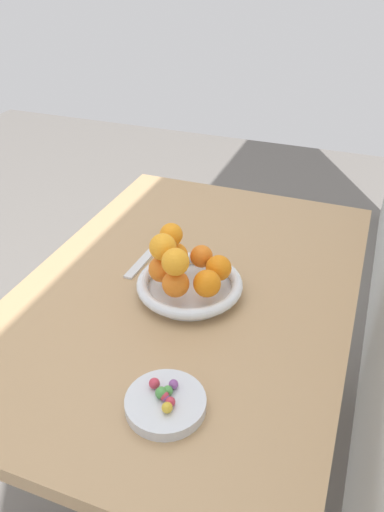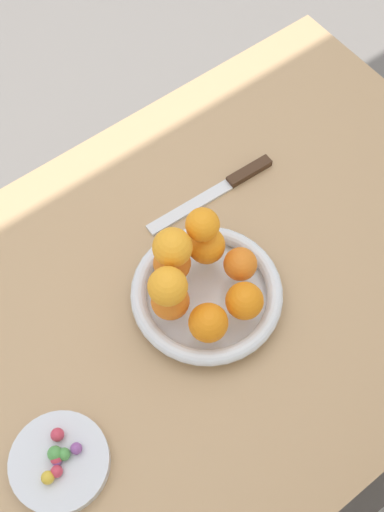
{
  "view_description": "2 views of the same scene",
  "coord_description": "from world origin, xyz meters",
  "px_view_note": "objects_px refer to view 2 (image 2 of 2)",
  "views": [
    {
      "loc": [
        0.88,
        0.34,
        1.44
      ],
      "look_at": [
        0.03,
        0.02,
        0.85
      ],
      "focal_mm": 35.0,
      "sensor_mm": 36.0,
      "label": 1
    },
    {
      "loc": [
        0.3,
        0.34,
        1.69
      ],
      "look_at": [
        0.03,
        -0.02,
        0.84
      ],
      "focal_mm": 45.0,
      "sensor_mm": 36.0,
      "label": 2
    }
  ],
  "objects_px": {
    "orange_2": "(170,301)",
    "candy_ball_2": "(76,448)",
    "candy_ball_0": "(48,478)",
    "candy_ball_4": "(57,471)",
    "candy_dish": "(60,462)",
    "orange_0": "(206,245)",
    "orange_4": "(245,300)",
    "orange_3": "(208,323)",
    "dining_table": "(212,307)",
    "candy_ball_3": "(55,454)",
    "orange_8": "(202,225)",
    "candy_ball_1": "(57,435)",
    "orange_6": "(172,247)",
    "orange_5": "(240,264)",
    "knife": "(222,188)",
    "orange_1": "(172,263)",
    "candy_ball_7": "(64,454)",
    "orange_7": "(168,286)",
    "candy_ball_5": "(56,459)",
    "candy_ball_6": "(57,461)"
  },
  "relations": [
    {
      "from": "orange_4",
      "to": "orange_3",
      "type": "bearing_deg",
      "value": -3.92
    },
    {
      "from": "candy_ball_5",
      "to": "candy_ball_4",
      "type": "bearing_deg",
      "value": 60.77
    },
    {
      "from": "orange_2",
      "to": "candy_ball_2",
      "type": "height_order",
      "value": "orange_2"
    },
    {
      "from": "candy_ball_1",
      "to": "candy_ball_2",
      "type": "height_order",
      "value": "candy_ball_1"
    },
    {
      "from": "candy_ball_1",
      "to": "candy_ball_4",
      "type": "relative_size",
      "value": 1.14
    },
    {
      "from": "orange_2",
      "to": "candy_ball_7",
      "type": "relative_size",
      "value": 3.23
    },
    {
      "from": "orange_5",
      "to": "candy_ball_7",
      "type": "relative_size",
      "value": 2.91
    },
    {
      "from": "orange_2",
      "to": "orange_5",
      "type": "relative_size",
      "value": 1.11
    },
    {
      "from": "orange_0",
      "to": "candy_ball_1",
      "type": "bearing_deg",
      "value": 16.27
    },
    {
      "from": "orange_0",
      "to": "candy_ball_3",
      "type": "bearing_deg",
      "value": 18.56
    },
    {
      "from": "orange_2",
      "to": "candy_ball_2",
      "type": "relative_size",
      "value": 3.45
    },
    {
      "from": "candy_dish",
      "to": "orange_6",
      "type": "xyz_separation_m",
      "value": [
        -0.3,
        -0.13,
        0.12
      ]
    },
    {
      "from": "orange_8",
      "to": "candy_ball_6",
      "type": "distance_m",
      "value": 0.4
    },
    {
      "from": "candy_ball_2",
      "to": "orange_1",
      "type": "bearing_deg",
      "value": -152.76
    },
    {
      "from": "candy_ball_7",
      "to": "orange_5",
      "type": "bearing_deg",
      "value": -169.12
    },
    {
      "from": "orange_7",
      "to": "orange_6",
      "type": "bearing_deg",
      "value": -132.37
    },
    {
      "from": "orange_4",
      "to": "orange_8",
      "type": "xyz_separation_m",
      "value": [
        -0.01,
        -0.12,
        0.06
      ]
    },
    {
      "from": "orange_6",
      "to": "knife",
      "type": "distance_m",
      "value": 0.24
    },
    {
      "from": "orange_6",
      "to": "candy_ball_0",
      "type": "bearing_deg",
      "value": 24.1
    },
    {
      "from": "dining_table",
      "to": "orange_3",
      "type": "distance_m",
      "value": 0.18
    },
    {
      "from": "orange_7",
      "to": "candy_ball_2",
      "type": "xyz_separation_m",
      "value": [
        0.23,
        0.09,
        -0.1
      ]
    },
    {
      "from": "candy_ball_0",
      "to": "candy_ball_4",
      "type": "relative_size",
      "value": 1.1
    },
    {
      "from": "orange_0",
      "to": "orange_6",
      "type": "xyz_separation_m",
      "value": [
        0.06,
        -0.0,
        0.06
      ]
    },
    {
      "from": "dining_table",
      "to": "candy_ball_3",
      "type": "distance_m",
      "value": 0.38
    },
    {
      "from": "candy_dish",
      "to": "orange_0",
      "type": "distance_m",
      "value": 0.39
    },
    {
      "from": "orange_0",
      "to": "candy_ball_1",
      "type": "xyz_separation_m",
      "value": [
        0.34,
        0.1,
        -0.04
      ]
    },
    {
      "from": "candy_ball_3",
      "to": "candy_ball_7",
      "type": "relative_size",
      "value": 1.18
    },
    {
      "from": "orange_1",
      "to": "orange_2",
      "type": "bearing_deg",
      "value": 51.34
    },
    {
      "from": "orange_1",
      "to": "knife",
      "type": "bearing_deg",
      "value": -151.38
    },
    {
      "from": "orange_8",
      "to": "candy_ball_5",
      "type": "xyz_separation_m",
      "value": [
        0.36,
        0.13,
        -0.1
      ]
    },
    {
      "from": "orange_0",
      "to": "orange_7",
      "type": "xyz_separation_m",
      "value": [
        0.11,
        0.05,
        0.06
      ]
    },
    {
      "from": "orange_2",
      "to": "orange_7",
      "type": "xyz_separation_m",
      "value": [
        0.0,
        0.0,
        0.06
      ]
    },
    {
      "from": "candy_ball_1",
      "to": "orange_4",
      "type": "bearing_deg",
      "value": 178.25
    },
    {
      "from": "orange_6",
      "to": "orange_7",
      "type": "height_order",
      "value": "orange_6"
    },
    {
      "from": "candy_dish",
      "to": "orange_8",
      "type": "relative_size",
      "value": 2.7
    },
    {
      "from": "orange_3",
      "to": "orange_8",
      "type": "height_order",
      "value": "orange_8"
    },
    {
      "from": "orange_2",
      "to": "candy_ball_3",
      "type": "bearing_deg",
      "value": 16.79
    },
    {
      "from": "orange_1",
      "to": "orange_6",
      "type": "xyz_separation_m",
      "value": [
        0.0,
        0.01,
        0.06
      ]
    },
    {
      "from": "orange_5",
      "to": "candy_ball_3",
      "type": "relative_size",
      "value": 2.46
    },
    {
      "from": "candy_dish",
      "to": "orange_0",
      "type": "relative_size",
      "value": 2.37
    },
    {
      "from": "orange_6",
      "to": "candy_ball_5",
      "type": "relative_size",
      "value": 3.5
    },
    {
      "from": "candy_ball_4",
      "to": "orange_1",
      "type": "bearing_deg",
      "value": -154.18
    },
    {
      "from": "orange_2",
      "to": "orange_3",
      "type": "height_order",
      "value": "same"
    },
    {
      "from": "orange_5",
      "to": "candy_ball_0",
      "type": "height_order",
      "value": "orange_5"
    },
    {
      "from": "orange_4",
      "to": "orange_5",
      "type": "bearing_deg",
      "value": -122.32
    },
    {
      "from": "orange_4",
      "to": "orange_1",
      "type": "bearing_deg",
      "value": -66.38
    },
    {
      "from": "orange_1",
      "to": "orange_3",
      "type": "relative_size",
      "value": 0.99
    },
    {
      "from": "candy_dish",
      "to": "candy_ball_2",
      "type": "bearing_deg",
      "value": 173.59
    },
    {
      "from": "orange_3",
      "to": "knife",
      "type": "bearing_deg",
      "value": -132.76
    },
    {
      "from": "dining_table",
      "to": "orange_8",
      "type": "relative_size",
      "value": 20.77
    }
  ]
}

